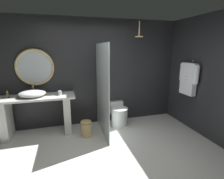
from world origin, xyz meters
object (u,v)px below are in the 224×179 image
at_px(round_wall_mirror, 35,67).
at_px(toilet, 119,114).
at_px(soap_dispenser, 7,95).
at_px(rain_shower_head, 139,35).
at_px(vessel_sink, 32,94).
at_px(hanging_bathrobe, 188,78).
at_px(waste_bin, 86,128).
at_px(tumbler_cup, 60,93).

distance_m(round_wall_mirror, toilet, 2.27).
bearing_deg(soap_dispenser, rain_shower_head, -1.71).
relative_size(vessel_sink, hanging_bathrobe, 0.68).
distance_m(soap_dispenser, toilet, 2.54).
bearing_deg(waste_bin, hanging_bathrobe, -4.18).
xyz_separation_m(tumbler_cup, toilet, (1.39, 0.06, -0.69)).
relative_size(vessel_sink, waste_bin, 1.50).
bearing_deg(round_wall_mirror, rain_shower_head, -8.40).
bearing_deg(toilet, round_wall_mirror, 172.56).
distance_m(hanging_bathrobe, toilet, 1.89).
bearing_deg(vessel_sink, tumbler_cup, -0.95).
height_order(soap_dispenser, round_wall_mirror, round_wall_mirror).
xyz_separation_m(rain_shower_head, waste_bin, (-1.32, -0.29, -2.01)).
relative_size(rain_shower_head, toilet, 0.61).
xyz_separation_m(soap_dispenser, toilet, (2.44, 0.01, -0.70)).
bearing_deg(hanging_bathrobe, soap_dispenser, 172.00).
xyz_separation_m(vessel_sink, toilet, (1.96, 0.05, -0.71)).
xyz_separation_m(vessel_sink, tumbler_cup, (0.56, -0.01, -0.02)).
relative_size(soap_dispenser, hanging_bathrobe, 0.19).
xyz_separation_m(vessel_sink, soap_dispenser, (-0.48, 0.04, -0.01)).
relative_size(soap_dispenser, waste_bin, 0.41).
distance_m(vessel_sink, round_wall_mirror, 0.60).
bearing_deg(soap_dispenser, tumbler_cup, -2.60).
bearing_deg(vessel_sink, rain_shower_head, -1.14).
bearing_deg(waste_bin, tumbler_cup, 146.94).
relative_size(round_wall_mirror, hanging_bathrobe, 1.01).
bearing_deg(toilet, vessel_sink, -178.55).
height_order(tumbler_cup, soap_dispenser, soap_dispenser).
distance_m(vessel_sink, tumbler_cup, 0.56).
relative_size(rain_shower_head, waste_bin, 0.96).
bearing_deg(soap_dispenser, vessel_sink, -4.52).
bearing_deg(round_wall_mirror, hanging_bathrobe, -13.42).
xyz_separation_m(soap_dispenser, waste_bin, (1.55, -0.38, -0.77)).
relative_size(tumbler_cup, round_wall_mirror, 0.12).
height_order(round_wall_mirror, rain_shower_head, rain_shower_head).
height_order(vessel_sink, toilet, vessel_sink).
xyz_separation_m(tumbler_cup, hanging_bathrobe, (2.92, -0.51, 0.29)).
bearing_deg(hanging_bathrobe, waste_bin, 175.82).
distance_m(tumbler_cup, soap_dispenser, 1.04).
height_order(rain_shower_head, hanging_bathrobe, rain_shower_head).
height_order(tumbler_cup, waste_bin, tumbler_cup).
distance_m(soap_dispenser, waste_bin, 1.78).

